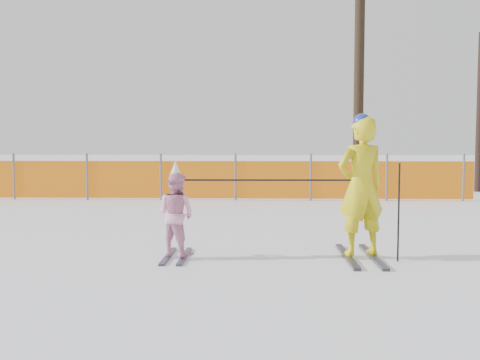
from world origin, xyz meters
The scene contains 6 objects.
ground centered at (0.00, 0.00, 0.00)m, with size 120.00×120.00×0.00m, color white.
adult centered at (1.62, -0.07, 0.96)m, with size 0.78×1.53×1.92m.
child centered at (-0.83, -0.12, 0.59)m, with size 0.68×1.06×1.30m.
ski_poles centered at (1.01, -0.16, 0.89)m, with size 2.80×0.22×1.28m.
safety_fence centered at (-1.23, 7.02, 0.56)m, with size 14.30×0.06×1.25m.
tree_trunks centered at (4.46, 10.15, 3.19)m, with size 3.96×0.73×6.89m.
Camera 1 is at (0.27, -7.17, 1.54)m, focal length 40.00 mm.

